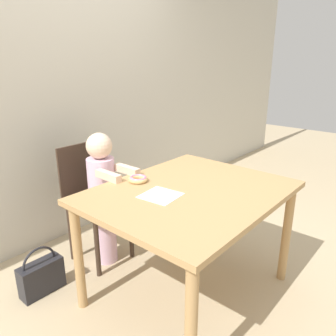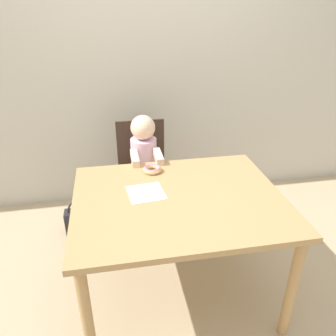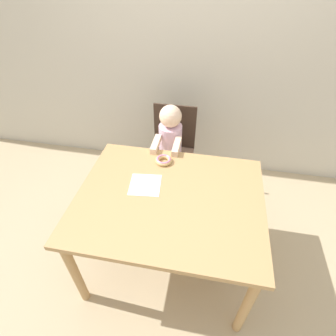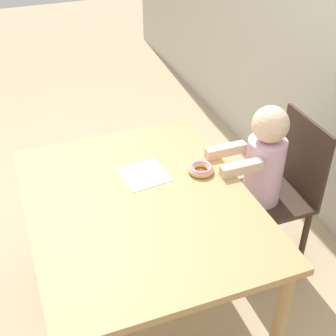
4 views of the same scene
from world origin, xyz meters
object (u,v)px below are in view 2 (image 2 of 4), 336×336
object	(u,v)px
child_figure	(145,173)
handbag	(83,221)
chair	(143,174)
donut	(152,169)

from	to	relation	value
child_figure	handbag	size ratio (longest dim) A/B	2.98
chair	child_figure	distance (m)	0.14
chair	handbag	size ratio (longest dim) A/B	2.64
child_figure	handbag	world-z (taller)	child_figure
child_figure	handbag	bearing A→B (deg)	175.59
chair	child_figure	size ratio (longest dim) A/B	0.89
child_figure	donut	distance (m)	0.43
child_figure	chair	bearing A→B (deg)	90.00
chair	donut	distance (m)	0.56
chair	donut	bearing A→B (deg)	-88.10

